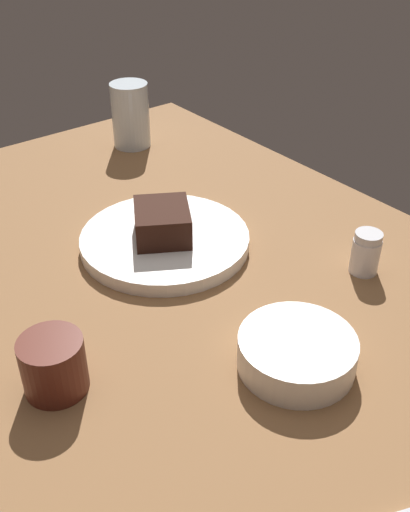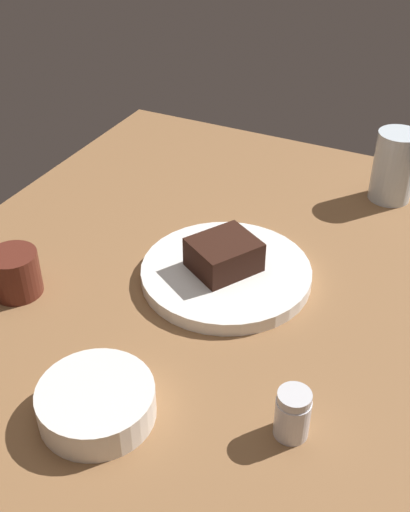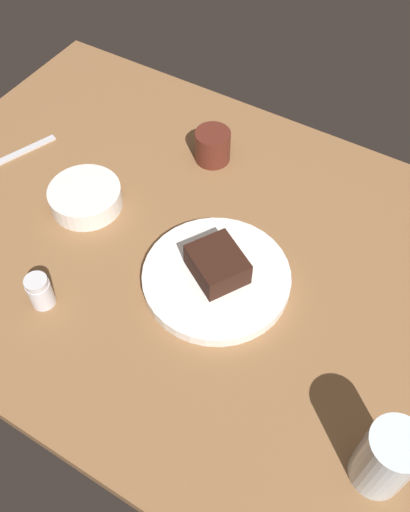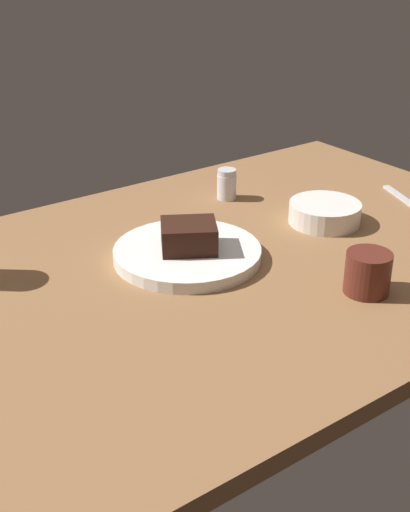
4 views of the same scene
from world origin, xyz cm
name	(u,v)px [view 3 (image 3 of 4)]	position (x,y,z in cm)	size (l,w,h in cm)	color
dining_table	(187,250)	(0.00, 0.00, 1.50)	(120.00, 84.00, 3.00)	brown
dessert_plate	(216,278)	(-8.77, 4.21, 4.07)	(26.01, 26.01, 2.13)	white
chocolate_cake_slice	(217,264)	(-8.66, 3.82, 7.53)	(9.47, 8.17, 4.80)	black
salt_shaker	(40,291)	(14.52, 23.11, 6.20)	(4.12, 4.12, 6.50)	silver
water_glass	(386,458)	(-44.47, 21.02, 9.49)	(7.58, 7.58, 12.98)	silver
side_bowl	(86,197)	(22.13, 1.50, 5.08)	(14.02, 14.02, 4.15)	white
coffee_cup	(213,146)	(7.68, -22.39, 6.43)	(7.33, 7.33, 6.86)	#562319
butter_knife	(14,156)	(43.84, -1.39, 3.25)	(19.00, 1.40, 0.50)	silver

